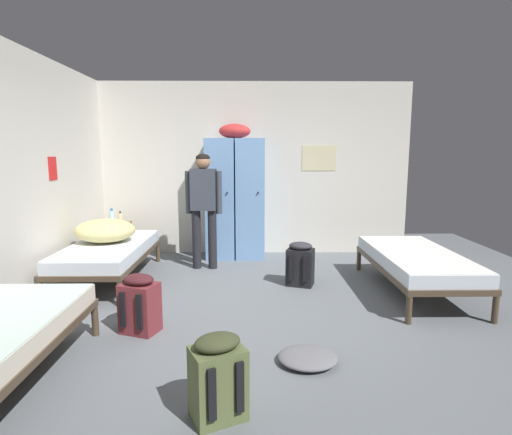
% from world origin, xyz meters
% --- Properties ---
extents(ground_plane, '(8.16, 8.16, 0.00)m').
position_xyz_m(ground_plane, '(0.00, 0.00, 0.00)').
color(ground_plane, slate).
extents(room_backdrop, '(4.99, 5.16, 2.74)m').
position_xyz_m(room_backdrop, '(-1.24, 1.28, 1.37)').
color(room_backdrop, beige).
rests_on(room_backdrop, ground_plane).
extents(locker_bank, '(0.90, 0.55, 2.07)m').
position_xyz_m(locker_bank, '(-0.29, 2.27, 0.97)').
color(locker_bank, '#6B93C6').
rests_on(locker_bank, ground_plane).
extents(shelf_unit, '(0.38, 0.30, 0.57)m').
position_xyz_m(shelf_unit, '(-2.14, 2.22, 0.35)').
color(shelf_unit, brown).
rests_on(shelf_unit, ground_plane).
extents(bed_left_rear, '(0.90, 1.90, 0.49)m').
position_xyz_m(bed_left_rear, '(-1.89, 1.07, 0.38)').
color(bed_left_rear, '#473828').
rests_on(bed_left_rear, ground_plane).
extents(bed_right, '(0.90, 1.90, 0.49)m').
position_xyz_m(bed_right, '(1.89, 0.57, 0.38)').
color(bed_right, '#473828').
rests_on(bed_right, ground_plane).
extents(bedding_heap, '(0.76, 0.68, 0.30)m').
position_xyz_m(bedding_heap, '(-1.94, 1.15, 0.64)').
color(bedding_heap, '#D1C67F').
rests_on(bedding_heap, bed_left_rear).
extents(person_traveler, '(0.51, 0.23, 1.62)m').
position_xyz_m(person_traveler, '(-0.71, 1.62, 0.98)').
color(person_traveler, black).
rests_on(person_traveler, ground_plane).
extents(water_bottle, '(0.07, 0.07, 0.21)m').
position_xyz_m(water_bottle, '(-2.22, 2.24, 0.66)').
color(water_bottle, '#B2DBEA').
rests_on(water_bottle, shelf_unit).
extents(lotion_bottle, '(0.05, 0.05, 0.18)m').
position_xyz_m(lotion_bottle, '(-2.07, 2.18, 0.65)').
color(lotion_bottle, beige).
rests_on(lotion_bottle, shelf_unit).
extents(backpack_maroon, '(0.38, 0.40, 0.55)m').
position_xyz_m(backpack_maroon, '(-1.07, -0.48, 0.26)').
color(backpack_maroon, maroon).
rests_on(backpack_maroon, ground_plane).
extents(backpack_black, '(0.38, 0.39, 0.55)m').
position_xyz_m(backpack_black, '(0.56, 0.85, 0.26)').
color(backpack_black, black).
rests_on(backpack_black, ground_plane).
extents(backpack_olive, '(0.39, 0.40, 0.55)m').
position_xyz_m(backpack_olive, '(-0.27, -1.73, 0.26)').
color(backpack_olive, '#566038').
rests_on(backpack_olive, ground_plane).
extents(clothes_pile_grey, '(0.47, 0.42, 0.09)m').
position_xyz_m(clothes_pile_grey, '(0.39, -1.08, 0.05)').
color(clothes_pile_grey, slate).
rests_on(clothes_pile_grey, ground_plane).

